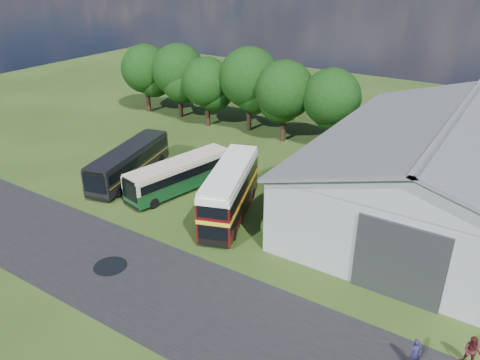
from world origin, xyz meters
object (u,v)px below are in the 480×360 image
Objects in this scene: bus_maroon_double at (230,192)px; visitor_a at (415,354)px; visitor_b at (472,352)px; storage_shed at (447,165)px; bus_green_single at (180,175)px; bus_dark_single at (129,162)px.

bus_maroon_double reaches higher than visitor_a.
visitor_b is at bearing -37.69° from bus_maroon_double.
storage_shed is 21.36m from bus_green_single.
visitor_a is 0.96× the size of visitor_b.
bus_dark_single is 28.88m from visitor_a.
bus_maroon_double is at bearing -18.03° from bus_dark_single.
visitor_a is at bearing -9.76° from bus_green_single.
visitor_b is at bearing -4.51° from bus_green_single.
visitor_a is at bearing -139.76° from visitor_b.
visitor_a is at bearing -81.91° from storage_shed.
bus_dark_single is (-11.65, 0.93, -0.52)m from bus_maroon_double.
bus_green_single is 6.32m from bus_maroon_double.
storage_shed is at bearing 53.65° from visitor_a.
bus_dark_single reaches higher than bus_green_single.
storage_shed is at bearing 33.90° from bus_green_single.
bus_dark_single is at bearing -161.85° from storage_shed.
storage_shed is 16.21m from visitor_b.
bus_dark_single is 30.69m from visitor_b.
bus_maroon_double is 17.69m from visitor_a.
visitor_b is (29.90, -6.90, -0.67)m from bus_dark_single.
bus_dark_single is at bearing -163.07° from bus_green_single.
bus_maroon_double is (6.13, -1.38, 0.60)m from bus_green_single.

